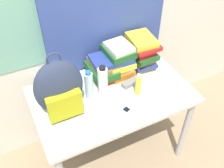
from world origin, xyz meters
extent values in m
cube|color=silver|center=(0.00, 0.81, 1.25)|extent=(6.00, 0.05, 2.50)
cube|color=#75B299|center=(-0.47, 0.78, 1.30)|extent=(1.10, 0.01, 0.80)
cube|color=#384C93|center=(0.15, 0.76, 1.25)|extent=(1.01, 0.04, 2.50)
cube|color=beige|center=(0.00, 0.36, 0.75)|extent=(1.19, 0.73, 0.03)
cylinder|color=#B2B2B7|center=(0.54, 0.06, 0.37)|extent=(0.05, 0.05, 0.73)
cylinder|color=#B2B2B7|center=(-0.54, 0.67, 0.37)|extent=(0.05, 0.05, 0.73)
cylinder|color=#B2B2B7|center=(0.54, 0.67, 0.37)|extent=(0.05, 0.05, 0.73)
ellipsoid|color=#2D3851|center=(-0.38, 0.37, 0.98)|extent=(0.33, 0.15, 0.43)
cube|color=#B2AD19|center=(-0.38, 0.28, 0.89)|extent=(0.23, 0.05, 0.20)
torus|color=#2D3851|center=(-0.38, 0.37, 1.21)|extent=(0.09, 0.01, 0.09)
cube|color=red|center=(0.03, 0.57, 0.79)|extent=(0.17, 0.23, 0.05)
cube|color=#1E5623|center=(0.01, 0.57, 0.84)|extent=(0.20, 0.28, 0.06)
cube|color=olive|center=(0.04, 0.58, 0.89)|extent=(0.20, 0.25, 0.04)
cube|color=navy|center=(0.03, 0.57, 0.92)|extent=(0.19, 0.21, 0.04)
cube|color=orange|center=(0.15, 0.58, 0.79)|extent=(0.21, 0.27, 0.06)
cube|color=silver|center=(0.15, 0.57, 0.84)|extent=(0.21, 0.23, 0.03)
cube|color=yellow|center=(0.16, 0.57, 0.87)|extent=(0.21, 0.24, 0.04)
cube|color=navy|center=(0.15, 0.57, 0.92)|extent=(0.21, 0.22, 0.04)
cube|color=#1E5623|center=(0.16, 0.58, 0.96)|extent=(0.21, 0.25, 0.05)
cube|color=silver|center=(0.16, 0.57, 1.01)|extent=(0.19, 0.22, 0.03)
cube|color=olive|center=(0.37, 0.58, 0.78)|extent=(0.20, 0.26, 0.04)
cube|color=navy|center=(0.37, 0.58, 0.82)|extent=(0.21, 0.29, 0.03)
cube|color=orange|center=(0.37, 0.58, 0.85)|extent=(0.16, 0.25, 0.04)
cube|color=#1E5623|center=(0.37, 0.57, 0.89)|extent=(0.21, 0.29, 0.04)
cube|color=red|center=(0.36, 0.58, 0.93)|extent=(0.17, 0.24, 0.05)
cube|color=red|center=(0.38, 0.57, 0.97)|extent=(0.21, 0.27, 0.03)
cube|color=yellow|center=(0.37, 0.58, 1.01)|extent=(0.21, 0.26, 0.04)
cylinder|color=silver|center=(-0.16, 0.41, 0.87)|extent=(0.06, 0.06, 0.22)
cylinder|color=#286BB7|center=(-0.16, 0.41, 0.99)|extent=(0.04, 0.04, 0.02)
cylinder|color=white|center=(-0.06, 0.39, 0.88)|extent=(0.07, 0.07, 0.24)
cylinder|color=black|center=(-0.06, 0.39, 1.01)|extent=(0.05, 0.05, 0.02)
cylinder|color=yellow|center=(0.18, 0.28, 0.84)|extent=(0.04, 0.04, 0.16)
cylinder|color=white|center=(0.18, 0.28, 0.94)|extent=(0.03, 0.03, 0.02)
cube|color=#B7BCC6|center=(0.02, 0.16, 0.77)|extent=(0.08, 0.10, 0.02)
cube|color=black|center=(0.02, 0.16, 0.78)|extent=(0.05, 0.05, 0.00)
cube|color=gray|center=(0.18, 0.39, 0.78)|extent=(0.16, 0.08, 0.04)
camera|label=1|loc=(-0.62, -0.89, 2.16)|focal=42.00mm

